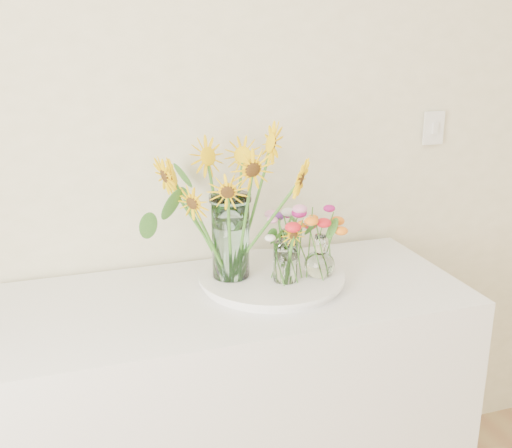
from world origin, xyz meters
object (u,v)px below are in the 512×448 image
(counter, at_px, (234,423))
(small_vase_c, at_px, (289,246))
(mason_jar, at_px, (231,237))
(small_vase_a, at_px, (285,263))
(small_vase_b, at_px, (320,256))
(tray, at_px, (272,280))

(counter, xyz_separation_m, small_vase_c, (0.23, 0.14, 0.53))
(mason_jar, relative_size, small_vase_c, 2.55)
(counter, bearing_deg, small_vase_a, -7.59)
(small_vase_a, bearing_deg, counter, 172.41)
(counter, height_order, mason_jar, mason_jar)
(small_vase_c, bearing_deg, small_vase_b, -74.76)
(tray, xyz_separation_m, mason_jar, (-0.12, 0.03, 0.14))
(mason_jar, relative_size, small_vase_b, 1.97)
(tray, height_order, small_vase_a, small_vase_a)
(counter, xyz_separation_m, small_vase_b, (0.27, -0.01, 0.54))
(mason_jar, xyz_separation_m, small_vase_a, (0.14, -0.09, -0.07))
(mason_jar, distance_m, small_vase_b, 0.28)
(small_vase_a, relative_size, small_vase_b, 0.92)
(counter, height_order, small_vase_a, small_vase_a)
(tray, relative_size, small_vase_b, 3.15)
(counter, distance_m, tray, 0.48)
(counter, xyz_separation_m, mason_jar, (0.01, 0.07, 0.61))
(mason_jar, bearing_deg, tray, -13.45)
(mason_jar, height_order, small_vase_a, mason_jar)
(small_vase_b, bearing_deg, small_vase_c, 105.24)
(tray, bearing_deg, small_vase_c, 46.11)
(counter, height_order, small_vase_b, small_vase_b)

